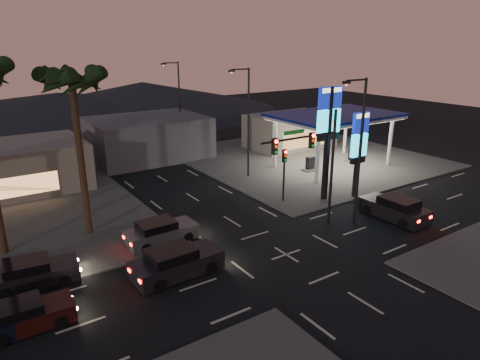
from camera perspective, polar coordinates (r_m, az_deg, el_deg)
ground at (r=26.19m, az=6.18°, el=-9.86°), size 140.00×140.00×0.00m
corner_lot_ne at (r=47.36m, az=8.66°, el=2.95°), size 24.00×24.00×0.12m
gas_station at (r=43.52m, az=12.54°, el=8.17°), size 12.20×8.20×5.47m
convenience_store at (r=51.85m, az=6.68°, el=6.54°), size 10.00×6.00×4.00m
pylon_sign_tall at (r=33.53m, az=11.74°, el=7.67°), size 2.20×0.35×9.00m
pylon_sign_short at (r=35.02m, az=15.62°, el=4.91°), size 1.60×0.35×7.00m
traffic_signal_mast at (r=28.06m, az=9.84°, el=3.36°), size 6.10×0.39×8.00m
pedestal_signal at (r=33.37m, az=5.93°, el=1.77°), size 0.32×0.39×4.30m
streetlight_near at (r=29.45m, az=15.53°, el=4.63°), size 2.14×0.25×10.00m
streetlight_mid at (r=38.97m, az=0.89°, el=8.43°), size 2.14×0.25×10.00m
streetlight_far at (r=50.97m, az=-8.28°, el=10.52°), size 2.14×0.25×10.00m
palm_a at (r=27.87m, az=-21.43°, el=11.09°), size 4.41×4.41×10.86m
building_far_mid at (r=47.85m, az=-12.21°, el=5.54°), size 12.00×9.00×4.40m
hill_right at (r=83.76m, az=-12.84°, el=10.92°), size 50.00×50.00×5.00m
hill_center at (r=79.66m, az=-23.00°, el=9.25°), size 60.00×60.00×4.00m
car_lane_a_front at (r=23.87m, az=-8.56°, el=-10.83°), size 5.12×2.32×1.64m
car_lane_a_mid at (r=21.98m, az=-26.85°, el=-15.93°), size 4.17×1.82×1.35m
car_lane_b_front at (r=27.67m, az=-10.58°, el=-6.88°), size 4.65×2.02×1.50m
car_lane_b_mid at (r=25.23m, az=-25.92°, el=-11.13°), size 4.63×2.34×1.46m
suv_station at (r=32.68m, az=19.95°, el=-3.61°), size 2.17×4.96×1.65m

